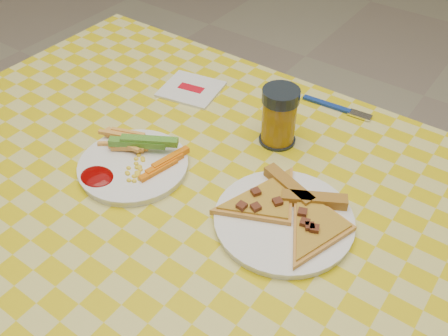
{
  "coord_description": "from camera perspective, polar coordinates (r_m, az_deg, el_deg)",
  "views": [
    {
      "loc": [
        0.41,
        -0.49,
        1.39
      ],
      "look_at": [
        0.01,
        0.06,
        0.78
      ],
      "focal_mm": 40.0,
      "sensor_mm": 36.0,
      "label": 1
    }
  ],
  "objects": [
    {
      "name": "table",
      "position": [
        0.95,
        -2.81,
        -6.01
      ],
      "size": [
        1.28,
        0.88,
        0.76
      ],
      "color": "white",
      "rests_on": "ground"
    },
    {
      "name": "napkin",
      "position": [
        1.15,
        -3.78,
        8.98
      ],
      "size": [
        0.15,
        0.14,
        0.01
      ],
      "rotation": [
        0.0,
        0.0,
        0.19
      ],
      "color": "silver",
      "rests_on": "table"
    },
    {
      "name": "plate_right",
      "position": [
        0.85,
        6.84,
        -6.03
      ],
      "size": [
        0.27,
        0.27,
        0.01
      ],
      "primitive_type": "cylinder",
      "rotation": [
        0.0,
        0.0,
        0.2
      ],
      "color": "white",
      "rests_on": "table"
    },
    {
      "name": "fork",
      "position": [
        1.12,
        12.85,
        6.74
      ],
      "size": [
        0.16,
        0.03,
        0.01
      ],
      "rotation": [
        0.0,
        0.0,
        0.07
      ],
      "color": "navy",
      "rests_on": "table"
    },
    {
      "name": "fries_veggies",
      "position": [
        0.95,
        -10.12,
        1.65
      ],
      "size": [
        0.2,
        0.18,
        0.04
      ],
      "color": "#F2AD4D",
      "rests_on": "plate_left"
    },
    {
      "name": "plate_left",
      "position": [
        0.95,
        -10.3,
        0.17
      ],
      "size": [
        0.21,
        0.21,
        0.01
      ],
      "primitive_type": "cylinder",
      "rotation": [
        0.0,
        0.0,
        -0.06
      ],
      "color": "white",
      "rests_on": "table"
    },
    {
      "name": "pizza_slices",
      "position": [
        0.84,
        7.62,
        -4.79
      ],
      "size": [
        0.3,
        0.25,
        0.02
      ],
      "color": "#D88D42",
      "rests_on": "plate_right"
    },
    {
      "name": "drink_glass",
      "position": [
        0.98,
        6.31,
        5.84
      ],
      "size": [
        0.07,
        0.07,
        0.12
      ],
      "color": "black",
      "rests_on": "table"
    }
  ]
}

